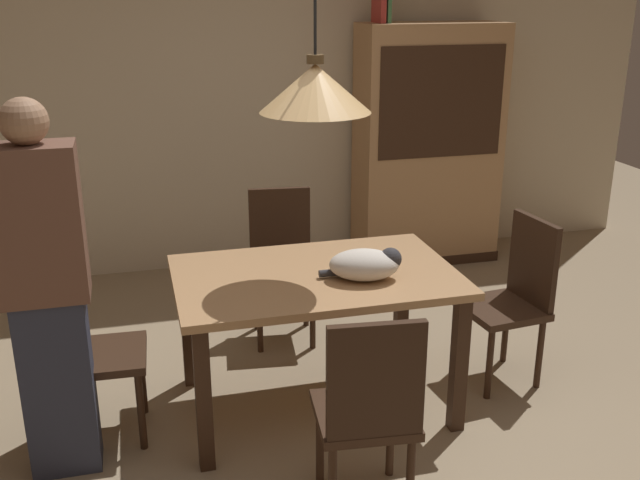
{
  "coord_description": "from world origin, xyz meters",
  "views": [
    {
      "loc": [
        -0.97,
        -2.88,
        2.1
      ],
      "look_at": [
        -0.05,
        0.59,
        0.85
      ],
      "focal_mm": 41.02,
      "sensor_mm": 36.0,
      "label": 1
    }
  ],
  "objects_px": {
    "pendant_lamp": "(315,88)",
    "book_red_tall": "(379,3)",
    "cat_sleeping": "(366,264)",
    "person_standing": "(47,295)",
    "chair_far_back": "(282,258)",
    "dining_table": "(316,292)",
    "hutch_bookcase": "(427,151)",
    "chair_left_side": "(85,342)",
    "chair_right_side": "(515,293)",
    "chair_near_front": "(369,408)",
    "book_green_slim": "(385,4)"
  },
  "relations": [
    {
      "from": "chair_right_side",
      "to": "pendant_lamp",
      "type": "distance_m",
      "value": 1.61
    },
    {
      "from": "chair_far_back",
      "to": "cat_sleeping",
      "type": "relative_size",
      "value": 2.32
    },
    {
      "from": "chair_left_side",
      "to": "chair_near_front",
      "type": "height_order",
      "value": "same"
    },
    {
      "from": "cat_sleeping",
      "to": "pendant_lamp",
      "type": "height_order",
      "value": "pendant_lamp"
    },
    {
      "from": "chair_left_side",
      "to": "pendant_lamp",
      "type": "xyz_separation_m",
      "value": [
        1.13,
        -0.0,
        1.15
      ]
    },
    {
      "from": "cat_sleeping",
      "to": "pendant_lamp",
      "type": "distance_m",
      "value": 0.88
    },
    {
      "from": "chair_near_front",
      "to": "dining_table",
      "type": "bearing_deg",
      "value": 89.49
    },
    {
      "from": "cat_sleeping",
      "to": "book_green_slim",
      "type": "bearing_deg",
      "value": 68.84
    },
    {
      "from": "book_green_slim",
      "to": "chair_right_side",
      "type": "bearing_deg",
      "value": -86.71
    },
    {
      "from": "dining_table",
      "to": "book_red_tall",
      "type": "distance_m",
      "value": 2.54
    },
    {
      "from": "chair_far_back",
      "to": "book_green_slim",
      "type": "xyz_separation_m",
      "value": [
        1.01,
        1.05,
        1.47
      ]
    },
    {
      "from": "chair_right_side",
      "to": "book_green_slim",
      "type": "height_order",
      "value": "book_green_slim"
    },
    {
      "from": "dining_table",
      "to": "book_green_slim",
      "type": "xyz_separation_m",
      "value": [
        1.02,
        1.93,
        1.33
      ]
    },
    {
      "from": "chair_near_front",
      "to": "book_green_slim",
      "type": "xyz_separation_m",
      "value": [
        1.03,
        2.8,
        1.47
      ]
    },
    {
      "from": "dining_table",
      "to": "book_green_slim",
      "type": "bearing_deg",
      "value": 62.16
    },
    {
      "from": "chair_far_back",
      "to": "hutch_bookcase",
      "type": "height_order",
      "value": "hutch_bookcase"
    },
    {
      "from": "pendant_lamp",
      "to": "book_red_tall",
      "type": "distance_m",
      "value": 2.18
    },
    {
      "from": "cat_sleeping",
      "to": "chair_far_back",
      "type": "bearing_deg",
      "value": 101.63
    },
    {
      "from": "dining_table",
      "to": "pendant_lamp",
      "type": "xyz_separation_m",
      "value": [
        -0.0,
        0.0,
        1.01
      ]
    },
    {
      "from": "chair_right_side",
      "to": "person_standing",
      "type": "xyz_separation_m",
      "value": [
        -2.37,
        -0.22,
        0.35
      ]
    },
    {
      "from": "book_green_slim",
      "to": "person_standing",
      "type": "xyz_separation_m",
      "value": [
        -2.26,
        -2.14,
        -1.12
      ]
    },
    {
      "from": "hutch_bookcase",
      "to": "book_red_tall",
      "type": "bearing_deg",
      "value": 179.8
    },
    {
      "from": "cat_sleeping",
      "to": "person_standing",
      "type": "xyz_separation_m",
      "value": [
        -1.46,
        -0.07,
        0.03
      ]
    },
    {
      "from": "hutch_bookcase",
      "to": "chair_far_back",
      "type": "bearing_deg",
      "value": -142.99
    },
    {
      "from": "book_red_tall",
      "to": "book_green_slim",
      "type": "xyz_separation_m",
      "value": [
        0.05,
        0.0,
        -0.01
      ]
    },
    {
      "from": "chair_near_front",
      "to": "pendant_lamp",
      "type": "bearing_deg",
      "value": 89.49
    },
    {
      "from": "dining_table",
      "to": "chair_far_back",
      "type": "distance_m",
      "value": 0.89
    },
    {
      "from": "cat_sleeping",
      "to": "pendant_lamp",
      "type": "bearing_deg",
      "value": 147.54
    },
    {
      "from": "dining_table",
      "to": "person_standing",
      "type": "xyz_separation_m",
      "value": [
        -1.24,
        -0.21,
        0.21
      ]
    },
    {
      "from": "chair_right_side",
      "to": "chair_left_side",
      "type": "relative_size",
      "value": 1.0
    },
    {
      "from": "cat_sleeping",
      "to": "chair_right_side",
      "type": "bearing_deg",
      "value": 9.18
    },
    {
      "from": "pendant_lamp",
      "to": "person_standing",
      "type": "relative_size",
      "value": 0.77
    },
    {
      "from": "chair_near_front",
      "to": "book_green_slim",
      "type": "distance_m",
      "value": 3.33
    },
    {
      "from": "book_green_slim",
      "to": "person_standing",
      "type": "height_order",
      "value": "book_green_slim"
    },
    {
      "from": "hutch_bookcase",
      "to": "book_green_slim",
      "type": "xyz_separation_m",
      "value": [
        -0.38,
        0.0,
        1.09
      ]
    },
    {
      "from": "hutch_bookcase",
      "to": "person_standing",
      "type": "height_order",
      "value": "hutch_bookcase"
    },
    {
      "from": "dining_table",
      "to": "chair_right_side",
      "type": "distance_m",
      "value": 1.14
    },
    {
      "from": "chair_left_side",
      "to": "chair_right_side",
      "type": "bearing_deg",
      "value": 0.12
    },
    {
      "from": "cat_sleeping",
      "to": "person_standing",
      "type": "height_order",
      "value": "person_standing"
    },
    {
      "from": "pendant_lamp",
      "to": "chair_left_side",
      "type": "bearing_deg",
      "value": 179.82
    },
    {
      "from": "book_green_slim",
      "to": "dining_table",
      "type": "bearing_deg",
      "value": -117.84
    },
    {
      "from": "chair_right_side",
      "to": "pendant_lamp",
      "type": "bearing_deg",
      "value": -179.58
    },
    {
      "from": "dining_table",
      "to": "pendant_lamp",
      "type": "distance_m",
      "value": 1.01
    },
    {
      "from": "pendant_lamp",
      "to": "hutch_bookcase",
      "type": "height_order",
      "value": "pendant_lamp"
    },
    {
      "from": "hutch_bookcase",
      "to": "book_red_tall",
      "type": "height_order",
      "value": "book_red_tall"
    },
    {
      "from": "chair_near_front",
      "to": "cat_sleeping",
      "type": "bearing_deg",
      "value": 73.0
    },
    {
      "from": "chair_near_front",
      "to": "person_standing",
      "type": "height_order",
      "value": "person_standing"
    },
    {
      "from": "chair_far_back",
      "to": "dining_table",
      "type": "bearing_deg",
      "value": -90.58
    },
    {
      "from": "book_green_slim",
      "to": "pendant_lamp",
      "type": "bearing_deg",
      "value": -117.84
    },
    {
      "from": "cat_sleeping",
      "to": "hutch_bookcase",
      "type": "xyz_separation_m",
      "value": [
        1.18,
        2.06,
        0.06
      ]
    }
  ]
}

